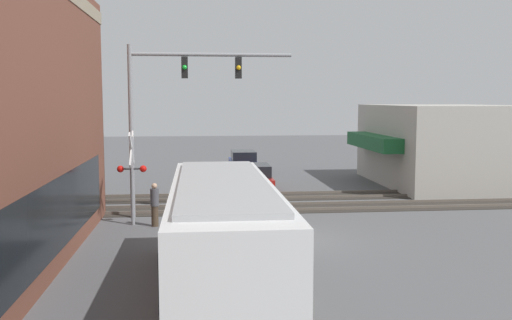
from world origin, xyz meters
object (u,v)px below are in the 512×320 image
Objects in this scene: parked_car_red at (255,178)px; crossing_signal at (132,169)px; city_bus at (223,234)px; pedestrian_at_crossing at (155,204)px; parked_car_blue at (243,162)px.

crossing_signal is at bearing 145.86° from parked_car_red.
city_bus is 9.53m from crossing_signal.
city_bus reaches higher than pedestrian_at_crossing.
crossing_signal is 10.53m from parked_car_red.
crossing_signal is at bearing 69.41° from pedestrian_at_crossing.
crossing_signal reaches higher than parked_car_blue.
parked_car_blue is at bearing -19.60° from crossing_signal.
crossing_signal is 1.70m from pedestrian_at_crossing.
parked_car_blue is at bearing 0.00° from parked_car_red.
city_bus is 2.39× the size of parked_car_red.
parked_car_red is 10.22m from pedestrian_at_crossing.
city_bus is 2.21× the size of parked_car_blue.
parked_car_red is at bearing -34.14° from crossing_signal.
crossing_signal reaches higher than pedestrian_at_crossing.
pedestrian_at_crossing is (-8.95, 4.94, 0.23)m from parked_car_red.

